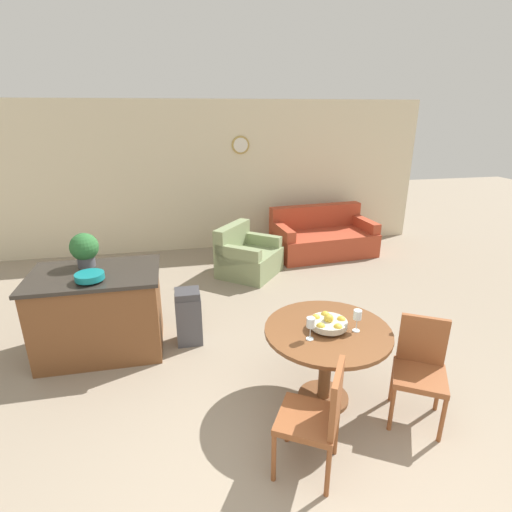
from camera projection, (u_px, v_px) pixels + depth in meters
wall_back at (214, 177)px, 7.35m from camera, size 8.00×0.09×2.70m
dining_table at (327, 346)px, 3.50m from camera, size 1.10×1.10×0.74m
dining_chair_near_left at (318, 414)px, 2.81m from camera, size 0.58×0.58×0.90m
dining_chair_near_right at (420, 365)px, 3.36m from camera, size 0.58×0.58×0.90m
fruit_bowl at (328, 323)px, 3.43m from camera, size 0.33×0.33×0.15m
wine_glass_left at (311, 324)px, 3.25m from camera, size 0.07×0.07×0.20m
wine_glass_right at (357, 316)px, 3.37m from camera, size 0.07×0.07×0.20m
kitchen_island at (100, 312)px, 4.32m from camera, size 1.32×0.88×0.93m
teal_bowl at (90, 276)px, 3.92m from camera, size 0.28×0.28×0.09m
potted_plant at (84, 249)px, 4.25m from camera, size 0.30×0.30×0.37m
trash_bin at (189, 317)px, 4.52m from camera, size 0.28×0.27×0.64m
couch at (322, 238)px, 7.38m from camera, size 1.87×1.14×0.84m
armchair at (247, 258)px, 6.44m from camera, size 1.18×1.19×0.79m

